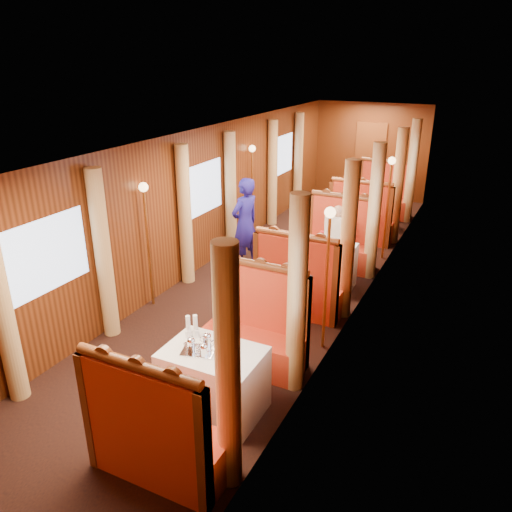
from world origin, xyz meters
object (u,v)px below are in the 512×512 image
Objects in this scene: table_far at (372,211)px; steward at (245,224)px; teapot_right at (204,352)px; banquette_near_aft at (255,333)px; teapot_left at (191,346)px; fruit_plate at (229,364)px; banquette_far_aft at (383,198)px; rose_vase_mid at (322,235)px; banquette_mid_aft at (339,244)px; tea_tray at (198,351)px; banquette_mid_fwd at (299,287)px; table_mid at (321,266)px; rose_vase_far at (376,188)px; table_near at (214,381)px; teapot_back at (207,341)px; passenger at (336,232)px; banquette_near_fwd at (156,438)px; banquette_far_fwd at (361,222)px.

steward reaches higher than table_far.
teapot_right is (-0.03, -7.12, 0.43)m from table_far.
banquette_near_aft is 1.18m from teapot_left.
teapot_left is 0.49m from fruit_plate.
banquette_far_aft is 4.55m from rose_vase_mid.
banquette_mid_aft reaches higher than table_far.
tea_tray is (-0.13, -7.07, 0.38)m from table_far.
banquette_mid_fwd and banquette_mid_aft have the same top height.
banquette_mid_aft is 1.77m from steward.
steward is (-1.53, -3.29, 0.46)m from table_far.
steward reaches higher than banquette_far_aft.
table_mid is 1.61m from steward.
rose_vase_far is (0.25, 7.05, 0.12)m from teapot_left.
table_near is 0.78× the size of banquette_near_aft.
teapot_back is at bearing -92.30° from banquette_mid_fwd.
teapot_right reaches higher than fruit_plate.
passenger is (-0.00, -0.25, 0.32)m from banquette_mid_aft.
banquette_near_fwd is 9.03m from banquette_far_aft.
banquette_far_aft reaches higher than tea_tray.
rose_vase_far is (0.17, 7.03, 0.17)m from tea_tray.
steward is at bearing -109.55° from banquette_far_aft.
table_far is at bearing -90.00° from banquette_far_aft.
tea_tray is at bearing -91.09° from table_far.
teapot_left is (-0.21, -3.58, 0.44)m from table_mid.
table_far is (0.00, 3.50, 0.00)m from table_mid.
banquette_far_aft is (0.00, 7.00, 0.00)m from banquette_near_aft.
teapot_left is (-0.21, -1.10, 0.39)m from banquette_near_aft.
teapot_left is (-0.07, -0.02, 0.05)m from tea_tray.
table_mid is at bearing -90.65° from rose_vase_far.
table_far is 0.78× the size of banquette_far_fwd.
banquette_far_fwd reaches higher than teapot_back.
banquette_far_fwd is at bearing 90.00° from table_mid.
banquette_far_fwd is 9.02× the size of teapot_left.
banquette_mid_aft is 4.59m from tea_tray.
banquette_far_fwd is (0.00, 2.49, 0.05)m from table_mid.
banquette_near_aft is at bearing 90.00° from banquette_near_fwd.
table_near is 4.51m from banquette_mid_aft.
fruit_plate is (0.28, -7.15, 0.39)m from table_far.
rose_vase_far is at bearing 89.35° from table_mid.
tea_tray is 0.42m from fruit_plate.
banquette_near_aft is 9.21× the size of teapot_right.
steward is (-1.32, 3.79, 0.02)m from teapot_left.
table_mid is at bearing 75.88° from teapot_back.
fruit_plate reaches higher than table_far.
steward is (-1.53, 1.22, 0.41)m from banquette_mid_fwd.
tea_tray is at bearing -91.42° from rose_vase_far.
banquette_mid_aft is (0.00, 3.50, 0.00)m from banquette_near_aft.
fruit_plate is 4.43m from passenger.
fruit_plate is at bearing -32.77° from teapot_left.
banquette_near_aft is 1.76× the size of passenger.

